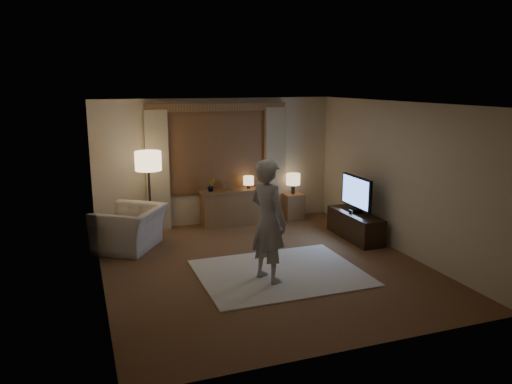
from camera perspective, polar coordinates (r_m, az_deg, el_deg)
name	(u,v)px	position (r m, az deg, el deg)	size (l,w,h in m)	color
room	(253,180)	(8.26, -0.30, 1.42)	(5.04, 5.54, 2.64)	brown
rug	(280,273)	(7.88, 2.76, -9.20)	(2.50, 2.00, 0.02)	beige
sideboard	(230,208)	(10.39, -2.94, -1.85)	(1.20, 0.40, 0.70)	brown
picture_frame	(230,187)	(10.29, -2.97, 0.58)	(0.16, 0.02, 0.20)	brown
plant	(211,186)	(10.17, -5.12, 0.70)	(0.17, 0.13, 0.30)	#999999
table_lamp_sideboard	(249,181)	(10.39, -0.86, 1.27)	(0.22, 0.22, 0.30)	black
floor_lamp	(148,166)	(9.44, -12.21, 2.95)	(0.49, 0.49, 1.67)	black
armchair	(130,228)	(9.15, -14.21, -4.05)	(1.16, 1.01, 0.75)	beige
side_table	(293,206)	(10.84, 4.22, -1.64)	(0.40, 0.40, 0.56)	brown
table_lamp_side	(293,180)	(10.71, 4.27, 1.41)	(0.30, 0.30, 0.44)	black
tv_stand	(355,226)	(9.67, 11.26, -3.79)	(0.45, 1.40, 0.50)	black
tv	(356,193)	(9.51, 11.41, -0.10)	(0.24, 0.97, 0.70)	black
person	(268,220)	(7.31, 1.40, -3.27)	(0.67, 0.44, 1.83)	#ACA79F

